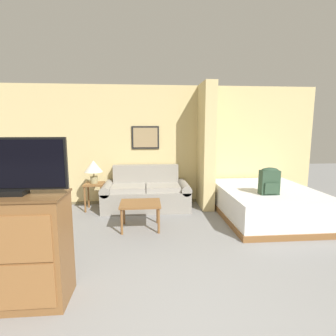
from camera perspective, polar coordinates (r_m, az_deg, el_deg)
wall_back at (r=5.89m, az=-1.53°, el=4.90°), size 6.99×0.16×2.60m
wall_partition_pillar at (r=5.58m, az=8.29°, el=4.65°), size 0.24×0.76×2.60m
couch at (r=5.56m, az=-4.78°, el=-5.58°), size 1.81×0.84×0.89m
coffee_table at (r=4.46m, az=-6.04°, el=-8.19°), size 0.67×0.54×0.45m
side_table at (r=5.62m, az=-15.72°, el=-4.32°), size 0.39×0.39×0.56m
table_lamp at (r=5.54m, az=-15.91°, el=0.12°), size 0.37×0.37×0.47m
tv_dresser at (r=2.98m, az=-29.87°, el=-15.24°), size 0.94×0.48×1.08m
tv at (r=2.77m, az=-31.14°, el=0.35°), size 1.01×0.16×0.53m
bed at (r=5.39m, az=20.68°, el=-7.02°), size 1.75×2.19×0.55m
backpack at (r=4.86m, az=21.21°, el=-2.57°), size 0.32×0.20×0.47m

